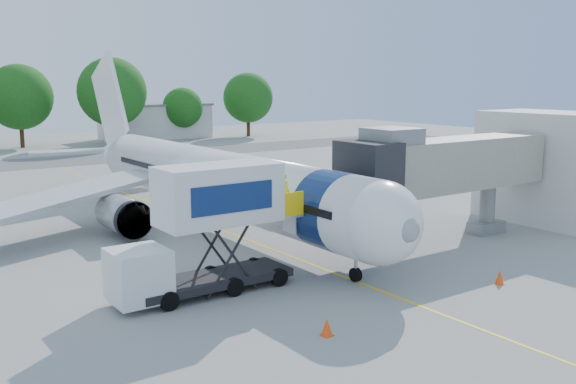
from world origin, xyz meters
TOP-DOWN VIEW (x-y plane):
  - ground at (0.00, 0.00)m, footprint 160.00×160.00m
  - guidance_line at (0.00, 0.00)m, footprint 0.15×70.00m
  - taxiway_strip at (0.00, 42.00)m, footprint 120.00×10.00m
  - aircraft at (0.00, 4.12)m, footprint 34.17×37.73m
  - jet_bridge at (7.99, -7.00)m, footprint 13.90×3.20m
  - terminal_stub at (18.50, -7.00)m, footprint 5.00×8.00m
  - catering_hiloader at (-6.26, -7.00)m, footprint 8.50×2.44m
  - ground_tug at (2.00, -17.06)m, footprint 4.10×2.59m
  - safety_cone_a at (5.00, -13.53)m, footprint 0.41×0.41m
  - safety_cone_b at (-4.98, -13.63)m, footprint 0.42×0.42m
  - outbuilding_right at (22.00, 62.00)m, footprint 16.40×7.40m
  - tree_d at (1.81, 59.61)m, footprint 8.64×8.64m
  - tree_e at (13.15, 56.03)m, footprint 9.41×9.41m
  - tree_f at (25.14, 59.00)m, footprint 6.10×6.10m
  - tree_g at (35.58, 56.88)m, footprint 7.88×7.88m

SIDE VIEW (x-z plane):
  - ground at x=0.00m, z-range 0.00..0.00m
  - taxiway_strip at x=0.00m, z-range 0.00..0.01m
  - guidance_line at x=0.00m, z-range 0.00..0.01m
  - safety_cone_a at x=5.00m, z-range -0.01..0.64m
  - safety_cone_b at x=-4.98m, z-range -0.01..0.65m
  - ground_tug at x=2.00m, z-range 0.04..1.56m
  - outbuilding_right at x=22.00m, z-range 0.01..5.31m
  - catering_hiloader at x=-6.26m, z-range 0.01..5.51m
  - aircraft at x=0.00m, z-range -2.73..8.62m
  - terminal_stub at x=18.50m, z-range 0.00..7.00m
  - jet_bridge at x=7.99m, z-range 1.04..7.64m
  - tree_f at x=25.14m, z-range 0.83..8.60m
  - tree_g at x=35.58m, z-range 1.07..11.12m
  - tree_d at x=1.81m, z-range 1.18..12.20m
  - tree_e at x=13.15m, z-range 1.29..13.28m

